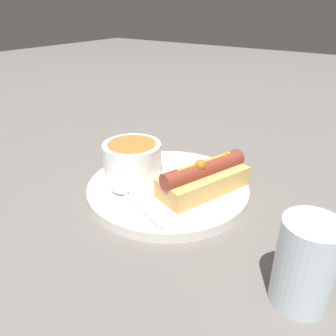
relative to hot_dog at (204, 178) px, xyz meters
name	(u,v)px	position (x,y,z in m)	size (l,w,h in m)	color
ground_plane	(168,192)	(-0.02, 0.06, -0.04)	(4.00, 4.00, 0.00)	slate
dinner_plate	(168,188)	(-0.02, 0.06, -0.03)	(0.28, 0.28, 0.02)	white
hot_dog	(204,178)	(0.00, 0.00, 0.00)	(0.17, 0.11, 0.06)	#DBAD60
soup_bowl	(132,158)	(-0.02, 0.14, 0.01)	(0.11, 0.11, 0.06)	white
spoon	(124,193)	(-0.09, 0.10, -0.02)	(0.07, 0.14, 0.01)	#B7B7BC
drinking_glass	(305,263)	(-0.12, -0.20, 0.01)	(0.06, 0.06, 0.11)	silver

